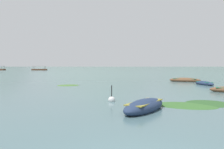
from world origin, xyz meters
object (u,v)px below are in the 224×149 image
rowboat_1 (145,106)px  mooring_buoy (112,100)px  rowboat_2 (185,80)px  ferry_1 (40,69)px  rowboat_6 (204,83)px

rowboat_1 → mooring_buoy: 3.48m
rowboat_2 → mooring_buoy: mooring_buoy is taller
rowboat_2 → ferry_1: bearing=119.3°
rowboat_1 → rowboat_2: size_ratio=0.87×
rowboat_6 → mooring_buoy: size_ratio=3.27×
rowboat_6 → mooring_buoy: (-11.46, -12.96, -0.07)m
rowboat_2 → mooring_buoy: bearing=-120.5°
rowboat_6 → ferry_1: ferry_1 is taller
rowboat_6 → ferry_1: size_ratio=0.47×
rowboat_1 → rowboat_6: 18.72m
ferry_1 → rowboat_1: bearing=-69.5°
rowboat_1 → mooring_buoy: (-1.72, 3.03, -0.12)m
rowboat_1 → rowboat_6: rowboat_1 is taller
ferry_1 → mooring_buoy: (40.84, -110.51, -0.34)m
mooring_buoy → rowboat_2: bearing=59.5°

